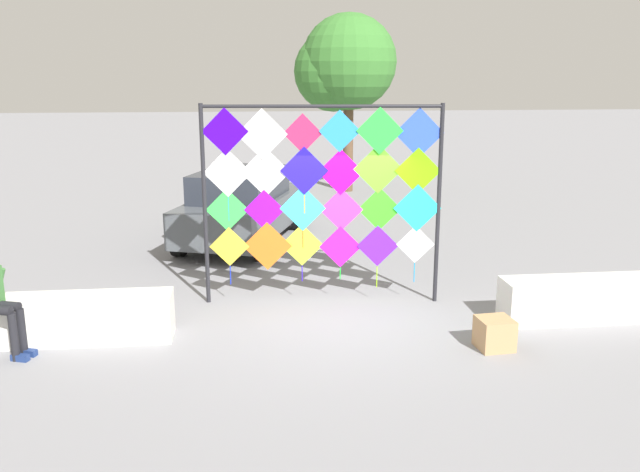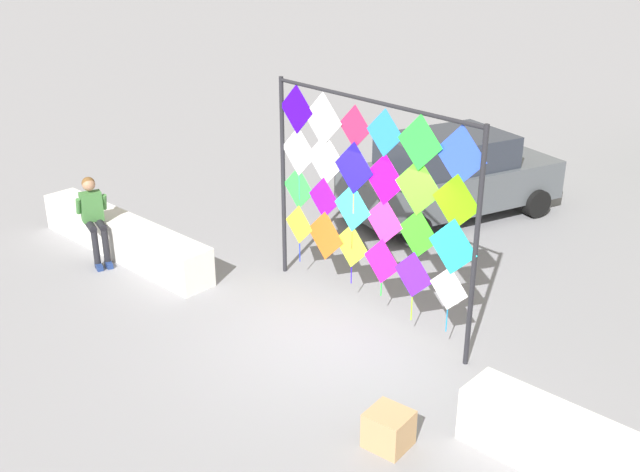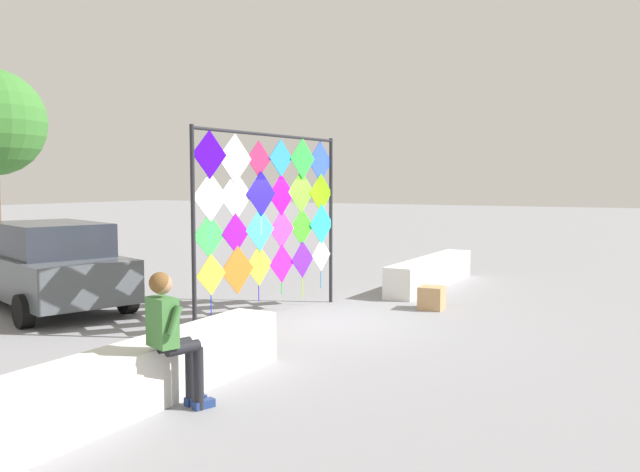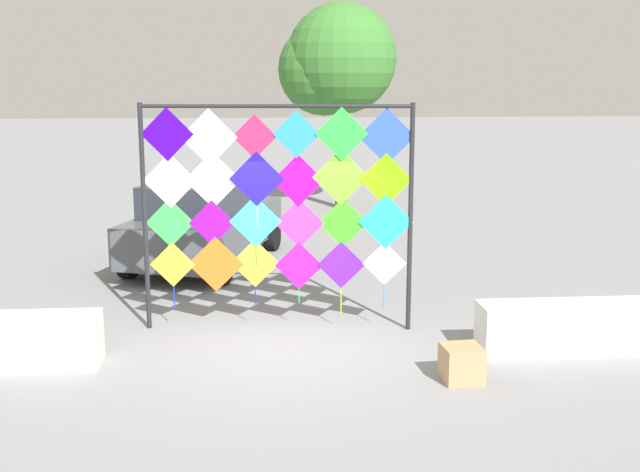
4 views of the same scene
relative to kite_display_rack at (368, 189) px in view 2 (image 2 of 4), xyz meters
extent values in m
plane|color=gray|center=(0.17, -0.85, -2.01)|extent=(120.00, 120.00, 0.00)
cube|color=silver|center=(-4.53, -1.30, -1.67)|extent=(4.33, 0.62, 0.68)
cylinder|color=#232328|center=(-1.93, 0.18, -0.34)|extent=(0.07, 0.07, 3.33)
cylinder|color=#232328|center=(1.92, -0.18, -0.34)|extent=(0.07, 0.07, 3.33)
cylinder|color=#232328|center=(0.00, 0.00, 1.28)|extent=(3.86, 0.42, 0.06)
cube|color=yellow|center=(-1.54, 0.15, -1.03)|extent=(0.67, 0.07, 0.67)
cylinder|color=#1630E5|center=(-1.54, 0.16, -1.53)|extent=(0.02, 0.02, 0.33)
cube|color=orange|center=(-0.91, 0.09, -1.02)|extent=(0.83, 0.09, 0.83)
cube|color=#CEE532|center=(-0.33, 0.05, -1.01)|extent=(0.72, 0.08, 0.72)
cylinder|color=#3116E5|center=(-0.33, 0.06, -1.51)|extent=(0.02, 0.02, 0.28)
cube|color=#E918D0|center=(0.31, -0.02, -1.04)|extent=(0.71, 0.08, 0.71)
cylinder|color=#16E530|center=(0.31, -0.01, -1.51)|extent=(0.02, 0.02, 0.21)
cube|color=#621CE3|center=(0.93, -0.10, -1.03)|extent=(0.70, 0.08, 0.70)
cylinder|color=#9DE516|center=(0.93, -0.09, -1.57)|extent=(0.02, 0.02, 0.38)
cube|color=white|center=(1.56, -0.16, -1.00)|extent=(0.64, 0.07, 0.65)
cylinder|color=#1693E5|center=(1.56, -0.15, -1.49)|extent=(0.02, 0.02, 0.34)
cube|color=#39F04D|center=(-1.56, 0.16, -0.41)|extent=(0.71, 0.08, 0.72)
cube|color=#820ECE|center=(-0.95, 0.09, -0.41)|extent=(0.68, 0.08, 0.68)
cylinder|color=#68E516|center=(-0.95, 0.10, -0.87)|extent=(0.02, 0.02, 0.26)
cube|color=#37D6E4|center=(-0.32, 0.03, -0.38)|extent=(0.76, 0.08, 0.76)
cylinder|color=red|center=(-0.32, 0.04, -0.91)|extent=(0.02, 0.02, 0.29)
cube|color=#F732C5|center=(0.32, -0.02, -0.41)|extent=(0.72, 0.08, 0.72)
cube|color=#3AD522|center=(0.95, -0.07, -0.40)|extent=(0.72, 0.08, 0.73)
cube|color=#22C4CC|center=(1.57, -0.16, -0.38)|extent=(0.80, 0.09, 0.80)
cube|color=white|center=(-1.54, 0.15, 0.21)|extent=(0.79, 0.09, 0.80)
cylinder|color=#169CE5|center=(-1.54, 0.16, -0.39)|extent=(0.02, 0.02, 0.41)
cube|color=white|center=(-0.92, 0.10, 0.22)|extent=(0.82, 0.09, 0.82)
cube|color=#1F15D4|center=(-0.29, 0.01, 0.25)|extent=(0.79, 0.09, 0.79)
cylinder|color=yellow|center=(-0.29, 0.02, -0.31)|extent=(0.02, 0.02, 0.31)
cube|color=#E30BD4|center=(0.30, -0.02, 0.22)|extent=(0.76, 0.08, 0.76)
cylinder|color=#16E526|center=(0.31, -0.01, -0.29)|extent=(0.02, 0.02, 0.26)
cube|color=#62EC29|center=(0.92, -0.08, 0.27)|extent=(0.81, 0.09, 0.82)
cube|color=#6DD50D|center=(1.56, -0.15, 0.24)|extent=(0.77, 0.08, 0.77)
cylinder|color=#8116E5|center=(1.56, -0.14, -0.32)|extent=(0.02, 0.02, 0.35)
cube|color=#3905DD|center=(-1.56, 0.13, 0.88)|extent=(0.76, 0.08, 0.77)
cube|color=white|center=(-0.96, 0.08, 0.84)|extent=(0.82, 0.09, 0.82)
cube|color=#D6265C|center=(-0.31, 0.04, 0.85)|extent=(0.64, 0.07, 0.64)
cube|color=#2992F3|center=(0.28, -0.03, 0.89)|extent=(0.68, 0.08, 0.68)
cube|color=#2EF041|center=(0.92, -0.11, 0.89)|extent=(0.76, 0.08, 0.76)
cube|color=#3158F8|center=(1.57, -0.13, 0.85)|extent=(0.81, 0.09, 0.81)
cylinder|color=yellow|center=(1.57, -0.12, 0.22)|extent=(0.02, 0.02, 0.46)
cylinder|color=black|center=(-4.40, -1.93, -1.67)|extent=(0.11, 0.11, 0.68)
cylinder|color=black|center=(-4.58, -1.87, -1.30)|extent=(0.39, 0.24, 0.13)
cube|color=navy|center=(-4.34, -1.95, -1.96)|extent=(0.26, 0.17, 0.09)
cylinder|color=black|center=(-4.35, -1.77, -1.67)|extent=(0.11, 0.11, 0.68)
cylinder|color=black|center=(-4.52, -1.71, -1.30)|extent=(0.39, 0.24, 0.13)
cube|color=navy|center=(-4.29, -1.79, -1.96)|extent=(0.26, 0.17, 0.09)
cube|color=#3D7538|center=(-4.73, -1.73, -1.01)|extent=(0.30, 0.40, 0.52)
sphere|color=#A37556|center=(-4.73, -1.73, -0.61)|extent=(0.22, 0.22, 0.22)
sphere|color=brown|center=(-4.74, -1.73, -0.59)|extent=(0.22, 0.22, 0.22)
cylinder|color=#3D7538|center=(-4.78, -1.95, -0.96)|extent=(0.19, 0.13, 0.31)
cylinder|color=#3D7538|center=(-4.64, -1.53, -0.96)|extent=(0.19, 0.13, 0.31)
cube|color=#4C5156|center=(-1.34, 4.31, -1.33)|extent=(3.16, 4.71, 0.78)
cube|color=#282D38|center=(-1.39, 4.17, -0.63)|extent=(2.34, 2.83, 0.62)
cylinder|color=black|center=(-1.74, 6.01, -1.72)|extent=(0.40, 0.62, 0.58)
cylinder|color=black|center=(0.02, 5.41, -1.72)|extent=(0.40, 0.62, 0.58)
cylinder|color=black|center=(-2.70, 3.22, -1.72)|extent=(0.40, 0.62, 0.58)
cylinder|color=black|center=(-0.94, 2.62, -1.72)|extent=(0.40, 0.62, 0.58)
cube|color=tan|center=(2.20, -2.25, -1.78)|extent=(0.51, 0.49, 0.45)
camera|label=1|loc=(-1.21, -10.66, 1.78)|focal=37.15mm
camera|label=2|loc=(6.29, -7.84, 3.57)|focal=41.57mm
camera|label=3|loc=(-9.79, -6.41, 0.44)|focal=36.73mm
camera|label=4|loc=(-0.28, -11.37, 1.72)|focal=44.61mm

